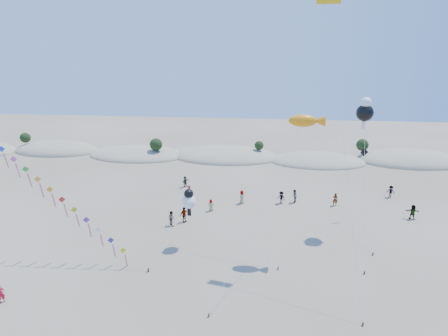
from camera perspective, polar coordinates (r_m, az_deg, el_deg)
The scene contains 9 objects.
dune_ridge at distance 66.73m, azimuth 1.06°, elevation 1.74°, with size 145.30×11.49×5.57m.
kite_train at distance 39.85m, azimuth -30.58°, elevation 2.19°, with size 26.02×5.23×19.71m.
fish_kite at distance 34.33m, azimuth 12.49°, elevation 7.00°, with size 9.17×11.12×13.61m.
cartoon_kite_low at distance 37.11m, azimuth -5.35°, elevation -4.90°, with size 9.56×4.40×6.07m.
cartoon_kite_high at distance 40.86m, azimuth 20.69°, elevation 8.13°, with size 2.00×10.15×14.45m.
parafoil_kite at distance 34.25m, azimuth 15.82°, elevation 22.36°, with size 3.74×11.49×23.37m.
dark_kite at distance 43.55m, azimuth 20.86°, elevation -1.19°, with size 1.04×9.13×8.34m.
flyer_foreground at distance 35.93m, azimuth -30.90°, elevation -16.12°, with size 0.60×0.39×1.64m, color red.
beachgoers at distance 47.45m, azimuth 7.20°, elevation -4.84°, with size 29.75×12.92×1.85m.
Camera 1 is at (5.98, -18.41, 19.89)m, focal length 30.00 mm.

